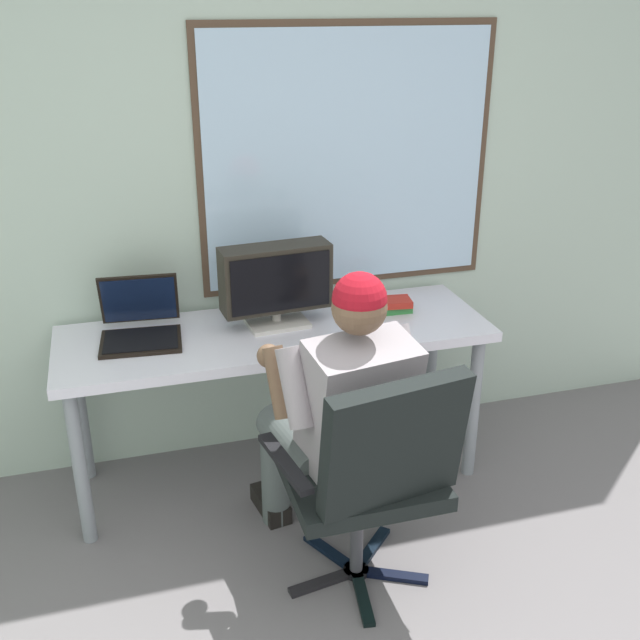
{
  "coord_description": "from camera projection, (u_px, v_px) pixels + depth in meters",
  "views": [
    {
      "loc": [
        -0.55,
        -0.96,
        2.07
      ],
      "look_at": [
        0.18,
        1.57,
        0.93
      ],
      "focal_mm": 42.25,
      "sensor_mm": 36.0,
      "label": 1
    }
  ],
  "objects": [
    {
      "name": "wine_glass",
      "position": [
        362.0,
        311.0,
        3.17
      ],
      "size": [
        0.08,
        0.08,
        0.14
      ],
      "color": "silver",
      "rests_on": "desk"
    },
    {
      "name": "person_seated",
      "position": [
        341.0,
        409.0,
        2.8
      ],
      "size": [
        0.58,
        0.79,
        1.23
      ],
      "color": "#4D5553",
      "rests_on": "ground"
    },
    {
      "name": "laptop",
      "position": [
        140.0,
        322.0,
        3.15
      ],
      "size": [
        0.36,
        0.37,
        0.25
      ],
      "color": "black",
      "rests_on": "desk"
    },
    {
      "name": "crt_monitor",
      "position": [
        276.0,
        280.0,
        3.21
      ],
      "size": [
        0.48,
        0.23,
        0.36
      ],
      "color": "beige",
      "rests_on": "desk"
    },
    {
      "name": "desk",
      "position": [
        276.0,
        346.0,
        3.27
      ],
      "size": [
        1.85,
        0.61,
        0.74
      ],
      "color": "gray",
      "rests_on": "ground"
    },
    {
      "name": "wall_rear",
      "position": [
        239.0,
        162.0,
        3.28
      ],
      "size": [
        5.25,
        0.08,
        2.8
      ],
      "color": "#B1C6B4",
      "rests_on": "ground"
    },
    {
      "name": "book_stack",
      "position": [
        395.0,
        305.0,
        3.41
      ],
      "size": [
        0.16,
        0.13,
        0.06
      ],
      "color": "#358B40",
      "rests_on": "desk"
    },
    {
      "name": "office_chair",
      "position": [
        373.0,
        466.0,
        2.62
      ],
      "size": [
        0.68,
        0.61,
        0.96
      ],
      "color": "black",
      "rests_on": "ground"
    }
  ]
}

